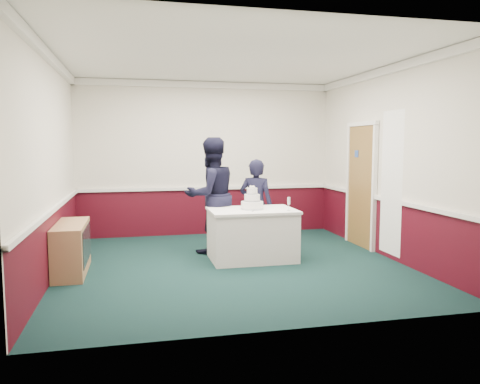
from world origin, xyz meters
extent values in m
plane|color=black|center=(0.00, 0.00, 0.00)|extent=(5.00, 5.00, 0.00)
cube|color=silver|center=(0.00, 2.48, 1.50)|extent=(5.00, 0.05, 3.00)
cube|color=silver|center=(-2.48, 0.00, 1.50)|extent=(0.05, 5.00, 3.00)
cube|color=silver|center=(2.48, 0.00, 1.50)|extent=(0.05, 5.00, 3.00)
cube|color=white|center=(0.00, 0.00, 2.98)|extent=(5.00, 5.00, 0.05)
cube|color=#420814|center=(0.00, 2.48, 0.45)|extent=(5.00, 0.02, 0.90)
cube|color=white|center=(0.00, 2.47, 0.92)|extent=(4.98, 0.05, 0.06)
cube|color=white|center=(0.00, 2.46, 2.93)|extent=(5.00, 0.08, 0.12)
cube|color=olive|center=(2.46, 0.80, 1.05)|extent=(0.05, 0.90, 2.10)
cube|color=#234799|center=(2.44, 0.95, 1.62)|extent=(0.01, 0.12, 0.12)
cube|color=white|center=(2.42, -0.25, 1.20)|extent=(0.02, 0.60, 2.20)
cube|color=tan|center=(-2.28, 0.07, 0.35)|extent=(0.40, 1.20, 0.70)
cube|color=black|center=(-2.07, 0.07, 0.40)|extent=(0.01, 1.00, 0.50)
cube|color=white|center=(0.36, 0.26, 0.38)|extent=(1.28, 0.88, 0.76)
cube|color=white|center=(0.36, 0.26, 0.77)|extent=(1.32, 0.92, 0.04)
cylinder|color=white|center=(0.36, 0.26, 0.85)|extent=(0.34, 0.34, 0.12)
cylinder|color=#B6B9C2|center=(0.36, 0.26, 0.80)|extent=(0.35, 0.35, 0.03)
cylinder|color=white|center=(0.36, 0.26, 0.97)|extent=(0.24, 0.24, 0.11)
cylinder|color=#B6B9C2|center=(0.36, 0.26, 0.92)|extent=(0.25, 0.25, 0.02)
cylinder|color=white|center=(0.36, 0.26, 1.07)|extent=(0.16, 0.16, 0.10)
cylinder|color=#B6B9C2|center=(0.36, 0.26, 1.03)|extent=(0.17, 0.17, 0.02)
sphere|color=#EDE5C9|center=(0.36, 0.26, 1.14)|extent=(0.03, 0.03, 0.03)
sphere|color=#EDE5C9|center=(0.39, 0.28, 1.14)|extent=(0.03, 0.03, 0.03)
sphere|color=#EDE5C9|center=(0.34, 0.29, 1.14)|extent=(0.03, 0.03, 0.03)
sphere|color=#EDE5C9|center=(0.38, 0.24, 1.14)|extent=(0.03, 0.03, 0.03)
sphere|color=#EDE5C9|center=(0.33, 0.25, 1.14)|extent=(0.03, 0.03, 0.03)
cube|color=silver|center=(0.33, 0.06, 0.79)|extent=(0.10, 0.21, 0.00)
cylinder|color=silver|center=(0.86, -0.02, 0.79)|extent=(0.05, 0.05, 0.01)
cylinder|color=silver|center=(0.86, -0.02, 0.84)|extent=(0.01, 0.01, 0.09)
cylinder|color=silver|center=(0.86, -0.02, 0.94)|extent=(0.04, 0.04, 0.11)
imported|color=black|center=(-0.18, 0.90, 0.95)|extent=(1.12, 1.00, 1.90)
imported|color=black|center=(0.57, 0.82, 0.77)|extent=(0.67, 0.59, 1.55)
camera|label=1|loc=(-1.40, -6.66, 1.79)|focal=35.00mm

